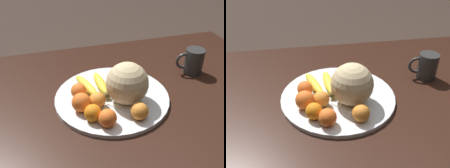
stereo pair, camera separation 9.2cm
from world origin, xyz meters
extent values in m
cube|color=black|center=(0.00, 0.00, 0.72)|extent=(1.39, 1.01, 0.04)
cube|color=black|center=(-0.61, -0.42, 0.35)|extent=(0.07, 0.07, 0.70)
cylinder|color=silver|center=(0.04, -0.04, 0.75)|extent=(0.41, 0.41, 0.01)
torus|color=#1E4C56|center=(0.04, -0.04, 0.75)|extent=(0.41, 0.41, 0.01)
sphere|color=#C6B284|center=(0.00, 0.01, 0.83)|extent=(0.15, 0.15, 0.15)
sphere|color=brown|center=(0.06, -0.02, 0.78)|extent=(0.03, 0.03, 0.03)
ellipsoid|color=yellow|center=(0.01, -0.10, 0.78)|extent=(0.07, 0.17, 0.03)
ellipsoid|color=yellow|center=(0.07, -0.10, 0.78)|extent=(0.04, 0.15, 0.03)
ellipsoid|color=yellow|center=(0.12, -0.10, 0.78)|extent=(0.08, 0.17, 0.03)
sphere|color=orange|center=(0.16, -0.06, 0.79)|extent=(0.06, 0.06, 0.06)
sphere|color=orange|center=(0.11, 0.01, 0.79)|extent=(0.06, 0.06, 0.06)
sphere|color=orange|center=(0.10, 0.11, 0.79)|extent=(0.06, 0.06, 0.06)
sphere|color=orange|center=(0.16, 0.01, 0.79)|extent=(0.07, 0.07, 0.07)
sphere|color=orange|center=(0.14, 0.07, 0.79)|extent=(0.06, 0.06, 0.06)
sphere|color=orange|center=(-0.01, 0.11, 0.79)|extent=(0.06, 0.06, 0.06)
cube|color=white|center=(0.03, 0.03, 0.76)|extent=(0.09, 0.09, 0.00)
cylinder|color=#2D2D2D|center=(-0.34, -0.12, 0.80)|extent=(0.08, 0.08, 0.11)
torus|color=#2D2D2D|center=(-0.30, -0.13, 0.80)|extent=(0.07, 0.02, 0.07)
camera|label=1|loc=(0.26, 0.70, 1.31)|focal=42.00mm
camera|label=2|loc=(0.17, 0.73, 1.31)|focal=42.00mm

